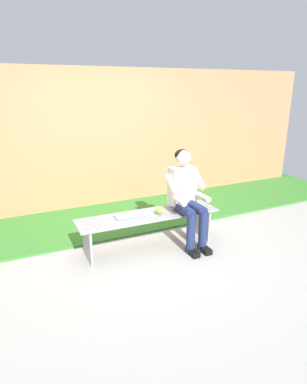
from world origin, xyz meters
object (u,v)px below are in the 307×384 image
Objects in this scene: person_seated at (187,194)px; apple at (159,211)px; bench_near at (149,222)px; book_open at (131,215)px.

apple is at bearing -8.81° from person_seated.
apple reaches higher than bench_near.
person_seated reaches higher than book_open.
bench_near is 0.26m from book_open.
person_seated is 0.42m from apple.
apple is (-0.13, 0.04, 0.15)m from bench_near.
person_seated is at bearing 169.55° from book_open.
person_seated is at bearing 168.57° from bench_near.
apple is at bearing 166.65° from book_open.
person_seated is (-0.50, 0.10, 0.34)m from bench_near.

